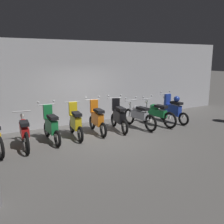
# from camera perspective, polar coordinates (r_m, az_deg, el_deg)

# --- Properties ---
(ground_plane) EXTENTS (80.00, 80.00, 0.00)m
(ground_plane) POSITION_cam_1_polar(r_m,az_deg,el_deg) (8.89, -1.65, -5.56)
(ground_plane) COLOR #565451
(back_wall) EXTENTS (16.00, 0.30, 3.36)m
(back_wall) POSITION_cam_1_polar(r_m,az_deg,el_deg) (10.60, -7.78, 6.49)
(back_wall) COLOR #ADADB2
(back_wall) RESTS_ON ground
(motorbike_slot_1) EXTENTS (0.56, 1.95, 1.03)m
(motorbike_slot_1) POSITION_cam_1_polar(r_m,az_deg,el_deg) (8.24, -19.00, -4.12)
(motorbike_slot_1) COLOR black
(motorbike_slot_1) RESTS_ON ground
(motorbike_slot_2) EXTENTS (0.59, 1.68, 1.29)m
(motorbike_slot_2) POSITION_cam_1_polar(r_m,az_deg,el_deg) (8.51, -13.46, -3.01)
(motorbike_slot_2) COLOR black
(motorbike_slot_2) RESTS_ON ground
(motorbike_slot_3) EXTENTS (0.56, 1.68, 1.18)m
(motorbike_slot_3) POSITION_cam_1_polar(r_m,az_deg,el_deg) (8.84, -8.16, -2.26)
(motorbike_slot_3) COLOR black
(motorbike_slot_3) RESTS_ON ground
(motorbike_slot_4) EXTENTS (0.59, 1.68, 1.29)m
(motorbike_slot_4) POSITION_cam_1_polar(r_m,az_deg,el_deg) (9.24, -3.37, -1.49)
(motorbike_slot_4) COLOR black
(motorbike_slot_4) RESTS_ON ground
(motorbike_slot_5) EXTENTS (0.59, 1.67, 1.29)m
(motorbike_slot_5) POSITION_cam_1_polar(r_m,az_deg,el_deg) (9.59, 1.49, -0.98)
(motorbike_slot_5) COLOR black
(motorbike_slot_5) RESTS_ON ground
(motorbike_slot_6) EXTENTS (0.59, 1.95, 1.15)m
(motorbike_slot_6) POSITION_cam_1_polar(r_m,az_deg,el_deg) (9.97, 6.03, -0.74)
(motorbike_slot_6) COLOR black
(motorbike_slot_6) RESTS_ON ground
(motorbike_slot_7) EXTENTS (0.58, 1.94, 1.15)m
(motorbike_slot_7) POSITION_cam_1_polar(r_m,az_deg,el_deg) (10.47, 9.94, -0.23)
(motorbike_slot_7) COLOR black
(motorbike_slot_7) RESTS_ON ground
(motorbike_slot_8) EXTENTS (0.59, 1.68, 1.29)m
(motorbike_slot_8) POSITION_cam_1_polar(r_m,az_deg,el_deg) (11.02, 13.42, 0.64)
(motorbike_slot_8) COLOR black
(motorbike_slot_8) RESTS_ON ground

